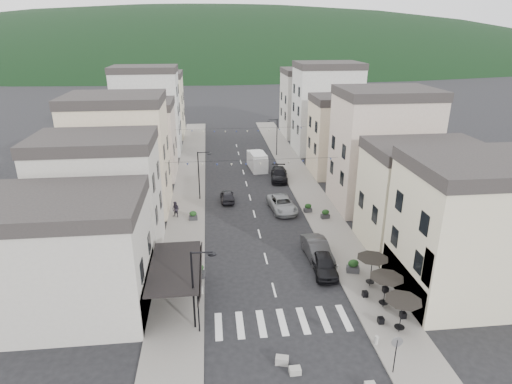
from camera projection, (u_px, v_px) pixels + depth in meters
ground at (287, 341)px, 28.36m from camera, size 700.00×700.00×0.00m
sidewalk_left at (190, 183)px, 57.29m from camera, size 4.00×76.00×0.12m
sidewalk_right at (300, 179)px, 58.81m from camera, size 4.00×76.00×0.12m
hill_backdrop at (214, 58)px, 306.87m from camera, size 640.00×360.00×70.00m
boutique_building at (59, 263)px, 30.00m from camera, size 12.00×8.00×8.00m
bistro_building at (472, 236)px, 31.76m from camera, size 10.00×8.00×10.00m
boutique_awning at (178, 268)px, 31.15m from camera, size 3.77×7.50×3.28m
buildings_row_left at (139, 130)px, 59.75m from camera, size 10.20×54.16×14.00m
buildings_row_right at (343, 126)px, 61.55m from camera, size 10.20×54.16×14.50m
cafe_terrace at (386, 281)px, 30.90m from camera, size 2.50×8.10×2.53m
streetlamp_left_near at (197, 282)px, 28.31m from camera, size 1.70×0.56×6.00m
streetlamp_left_far at (201, 170)px, 50.59m from camera, size 1.70×0.56×6.00m
streetlamp_right_far at (275, 133)px, 68.48m from camera, size 1.70×0.56×6.00m
traffic_sign at (396, 348)px, 25.01m from camera, size 0.70×0.07×2.70m
bollards at (275, 289)px, 33.32m from camera, size 11.66×10.26×0.60m
bunting_near at (253, 163)px, 46.76m from camera, size 19.00×0.28×0.62m
bunting_far at (242, 131)px, 61.62m from camera, size 19.00×0.28×0.62m
parked_car_a at (324, 264)px, 36.09m from camera, size 2.20×4.78×1.59m
parked_car_b at (317, 250)px, 38.32m from camera, size 2.10×5.30×1.72m
parked_car_c at (282, 204)px, 48.50m from camera, size 3.14×5.82×1.55m
parked_car_d at (279, 174)px, 58.35m from camera, size 2.85×5.62×1.56m
parked_car_e at (227, 196)px, 51.17m from camera, size 1.64×3.91×1.32m
delivery_van at (257, 161)px, 62.74m from camera, size 2.63×5.53×2.56m
pedestrian_a at (168, 261)px, 36.11m from camera, size 0.69×0.46×1.87m
pedestrian_b at (176, 210)px, 46.45m from camera, size 1.08×1.01×1.78m
concrete_block_a at (282, 360)px, 26.38m from camera, size 0.90×0.70×0.50m
concrete_block_c at (295, 371)px, 25.65m from camera, size 0.72×0.52×0.40m
planter_la at (198, 271)px, 35.28m from camera, size 1.22×0.88×1.23m
planter_lb at (193, 216)px, 45.92m from camera, size 0.93×0.54×1.03m
planter_ra at (353, 266)px, 36.00m from camera, size 1.16×0.81×1.18m
planter_rb at (325, 214)px, 46.30m from camera, size 0.98×0.64×1.03m
planter_rc at (308, 208)px, 47.92m from camera, size 0.93×0.57×0.99m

